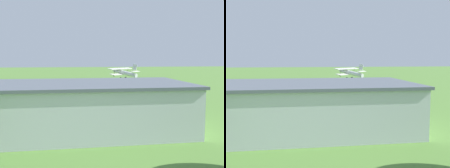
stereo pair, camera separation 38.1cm
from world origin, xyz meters
TOP-DOWN VIEW (x-y plane):
  - ground_plane at (0.00, 0.00)m, footprint 400.00×400.00m
  - hangar at (3.14, 31.89)m, footprint 26.39×14.48m
  - biplane at (-7.81, 2.33)m, footprint 7.71×7.82m
  - car_white at (-8.87, 20.39)m, footprint 2.07×4.52m
  - car_black at (16.54, 20.82)m, footprint 2.44×4.19m
  - person_beside_truck at (5.17, 15.94)m, footprint 0.47×0.47m
  - person_near_hangar_door at (11.54, 18.68)m, footprint 0.54×0.54m
  - person_watching_takeoff at (-3.20, 16.47)m, footprint 0.54×0.54m
  - person_at_fence_line at (-9.47, 14.56)m, footprint 0.41×0.41m

SIDE VIEW (x-z plane):
  - ground_plane at x=0.00m, z-range 0.00..0.00m
  - car_black at x=16.54m, z-range 0.04..1.57m
  - person_at_fence_line at x=-9.47m, z-range 0.00..1.65m
  - person_near_hangar_door at x=11.54m, z-range 0.00..1.70m
  - person_watching_takeoff at x=-3.20m, z-range 0.00..1.72m
  - car_white at x=-8.87m, z-range 0.03..1.71m
  - person_beside_truck at x=5.17m, z-range 0.00..1.75m
  - hangar at x=3.14m, z-range 0.01..6.20m
  - biplane at x=-7.81m, z-range 3.77..7.67m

